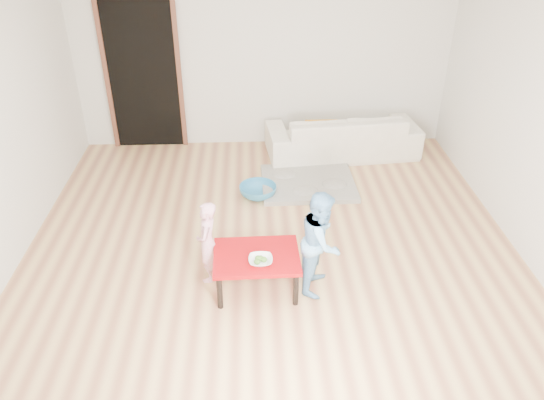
{
  "coord_description": "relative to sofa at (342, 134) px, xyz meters",
  "views": [
    {
      "loc": [
        -0.18,
        -4.47,
        3.25
      ],
      "look_at": [
        0.0,
        -0.2,
        0.65
      ],
      "focal_mm": 35.0,
      "sensor_mm": 36.0,
      "label": 1
    }
  ],
  "objects": [
    {
      "name": "child_pink",
      "position": [
        -1.65,
        -2.57,
        0.11
      ],
      "size": [
        0.22,
        0.32,
        0.82
      ],
      "primitive_type": "imported",
      "rotation": [
        0.0,
        0.0,
        -1.67
      ],
      "color": "pink",
      "rests_on": "floor"
    },
    {
      "name": "child_blue",
      "position": [
        -0.63,
        -2.72,
        0.2
      ],
      "size": [
        0.51,
        0.58,
        0.99
      ],
      "primitive_type": "imported",
      "rotation": [
        0.0,
        0.0,
        1.24
      ],
      "color": "#5A96D1",
      "rests_on": "floor"
    },
    {
      "name": "basin",
      "position": [
        -1.17,
        -1.08,
        -0.22
      ],
      "size": [
        0.44,
        0.44,
        0.14
      ],
      "primitive_type": "imported",
      "color": "teal",
      "rests_on": "floor"
    },
    {
      "name": "red_table",
      "position": [
        -1.21,
        -2.74,
        -0.1
      ],
      "size": [
        0.78,
        0.59,
        0.38
      ],
      "primitive_type": null,
      "rotation": [
        0.0,
        0.0,
        0.02
      ],
      "color": "#98080C",
      "rests_on": "floor"
    },
    {
      "name": "right_wall",
      "position": [
        1.45,
        -2.05,
        1.01
      ],
      "size": [
        0.02,
        5.0,
        2.6
      ],
      "primitive_type": "cube",
      "color": "silver",
      "rests_on": "floor"
    },
    {
      "name": "bowl",
      "position": [
        -1.17,
        -2.86,
        0.11
      ],
      "size": [
        0.21,
        0.21,
        0.05
      ],
      "primitive_type": "imported",
      "color": "white",
      "rests_on": "red_table"
    },
    {
      "name": "sofa",
      "position": [
        0.0,
        0.0,
        0.0
      ],
      "size": [
        2.08,
        0.99,
        0.59
      ],
      "primitive_type": "imported",
      "rotation": [
        0.0,
        0.0,
        3.24
      ],
      "color": "white",
      "rests_on": "floor"
    },
    {
      "name": "floor",
      "position": [
        -1.05,
        -2.05,
        -0.29
      ],
      "size": [
        5.0,
        5.0,
        0.01
      ],
      "primitive_type": "cube",
      "color": "#A56846",
      "rests_on": "ground"
    },
    {
      "name": "doorway",
      "position": [
        -2.65,
        0.43,
        0.73
      ],
      "size": [
        1.02,
        0.08,
        2.11
      ],
      "primitive_type": null,
      "color": "brown",
      "rests_on": "back_wall"
    },
    {
      "name": "back_wall",
      "position": [
        -1.05,
        0.45,
        1.01
      ],
      "size": [
        5.0,
        0.02,
        2.6
      ],
      "primitive_type": "cube",
      "color": "silver",
      "rests_on": "floor"
    },
    {
      "name": "broccoli",
      "position": [
        -1.17,
        -2.86,
        0.12
      ],
      "size": [
        0.12,
        0.12,
        0.06
      ],
      "primitive_type": null,
      "color": "#2D5919",
      "rests_on": "red_table"
    },
    {
      "name": "blanket",
      "position": [
        -0.54,
        -0.84,
        -0.27
      ],
      "size": [
        1.15,
        0.96,
        0.06
      ],
      "primitive_type": null,
      "rotation": [
        0.0,
        0.0,
        0.01
      ],
      "color": "#A69E92",
      "rests_on": "floor"
    },
    {
      "name": "cushion",
      "position": [
        -0.3,
        -0.17,
        0.15
      ],
      "size": [
        0.44,
        0.39,
        0.12
      ],
      "primitive_type": "cube",
      "rotation": [
        0.0,
        0.0,
        -0.01
      ],
      "color": "orange",
      "rests_on": "sofa"
    }
  ]
}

